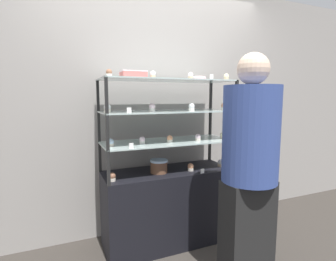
% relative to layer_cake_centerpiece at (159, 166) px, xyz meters
% --- Properties ---
extents(ground_plane, '(20.00, 20.00, 0.00)m').
position_rel_layer_cake_centerpiece_xyz_m(ground_plane, '(0.11, 0.03, -0.78)').
color(ground_plane, '#38332D').
extents(back_wall, '(8.00, 0.05, 2.60)m').
position_rel_layer_cake_centerpiece_xyz_m(back_wall, '(0.11, 0.41, 0.52)').
color(back_wall, gray).
rests_on(back_wall, ground_plane).
extents(display_base, '(1.22, 0.47, 0.72)m').
position_rel_layer_cake_centerpiece_xyz_m(display_base, '(0.11, 0.03, -0.42)').
color(display_base, black).
rests_on(display_base, ground_plane).
extents(display_riser_lower, '(1.22, 0.47, 0.28)m').
position_rel_layer_cake_centerpiece_xyz_m(display_riser_lower, '(0.11, 0.03, 0.20)').
color(display_riser_lower, black).
rests_on(display_riser_lower, display_base).
extents(display_riser_middle, '(1.22, 0.47, 0.28)m').
position_rel_layer_cake_centerpiece_xyz_m(display_riser_middle, '(0.11, 0.03, 0.49)').
color(display_riser_middle, black).
rests_on(display_riser_middle, display_riser_lower).
extents(display_riser_upper, '(1.22, 0.47, 0.28)m').
position_rel_layer_cake_centerpiece_xyz_m(display_riser_upper, '(0.11, 0.03, 0.77)').
color(display_riser_upper, black).
rests_on(display_riser_upper, display_riser_middle).
extents(layer_cake_centerpiece, '(0.16, 0.16, 0.12)m').
position_rel_layer_cake_centerpiece_xyz_m(layer_cake_centerpiece, '(0.00, 0.00, 0.00)').
color(layer_cake_centerpiece, brown).
rests_on(layer_cake_centerpiece, display_base).
extents(sheet_cake_frosted, '(0.21, 0.16, 0.06)m').
position_rel_layer_cake_centerpiece_xyz_m(sheet_cake_frosted, '(-0.23, 0.01, 0.82)').
color(sheet_cake_frosted, '#C66660').
rests_on(sheet_cake_frosted, display_riser_upper).
extents(cupcake_0, '(0.06, 0.06, 0.07)m').
position_rel_layer_cake_centerpiece_xyz_m(cupcake_0, '(-0.44, -0.08, -0.03)').
color(cupcake_0, beige).
rests_on(cupcake_0, display_base).
extents(cupcake_1, '(0.06, 0.06, 0.07)m').
position_rel_layer_cake_centerpiece_xyz_m(cupcake_1, '(0.30, -0.06, -0.03)').
color(cupcake_1, beige).
rests_on(cupcake_1, display_base).
extents(cupcake_2, '(0.06, 0.06, 0.07)m').
position_rel_layer_cake_centerpiece_xyz_m(cupcake_2, '(0.65, -0.04, -0.03)').
color(cupcake_2, '#CCB28C').
rests_on(cupcake_2, display_base).
extents(price_tag_0, '(0.04, 0.00, 0.04)m').
position_rel_layer_cake_centerpiece_xyz_m(price_tag_0, '(0.36, -0.18, -0.04)').
color(price_tag_0, white).
rests_on(price_tag_0, display_base).
extents(cupcake_3, '(0.05, 0.05, 0.06)m').
position_rel_layer_cake_centerpiece_xyz_m(cupcake_3, '(-0.44, -0.03, 0.25)').
color(cupcake_3, beige).
rests_on(cupcake_3, display_riser_lower).
extents(cupcake_4, '(0.05, 0.05, 0.06)m').
position_rel_layer_cake_centerpiece_xyz_m(cupcake_4, '(-0.16, -0.01, 0.25)').
color(cupcake_4, white).
rests_on(cupcake_4, display_riser_lower).
extents(cupcake_5, '(0.05, 0.05, 0.06)m').
position_rel_layer_cake_centerpiece_xyz_m(cupcake_5, '(0.09, -0.04, 0.25)').
color(cupcake_5, beige).
rests_on(cupcake_5, display_riser_lower).
extents(cupcake_6, '(0.05, 0.05, 0.06)m').
position_rel_layer_cake_centerpiece_xyz_m(cupcake_6, '(0.37, -0.06, 0.25)').
color(cupcake_6, beige).
rests_on(cupcake_6, display_riser_lower).
extents(cupcake_7, '(0.05, 0.05, 0.06)m').
position_rel_layer_cake_centerpiece_xyz_m(cupcake_7, '(0.66, -0.05, 0.25)').
color(cupcake_7, '#CCB28C').
rests_on(cupcake_7, display_riser_lower).
extents(price_tag_1, '(0.04, 0.00, 0.04)m').
position_rel_layer_cake_centerpiece_xyz_m(price_tag_1, '(-0.30, -0.18, 0.24)').
color(price_tag_1, white).
rests_on(price_tag_1, display_riser_lower).
extents(cupcake_8, '(0.06, 0.06, 0.07)m').
position_rel_layer_cake_centerpiece_xyz_m(cupcake_8, '(-0.46, -0.03, 0.54)').
color(cupcake_8, beige).
rests_on(cupcake_8, display_riser_middle).
extents(cupcake_9, '(0.06, 0.06, 0.07)m').
position_rel_layer_cake_centerpiece_xyz_m(cupcake_9, '(-0.07, -0.02, 0.54)').
color(cupcake_9, white).
rests_on(cupcake_9, display_riser_middle).
extents(cupcake_10, '(0.06, 0.06, 0.07)m').
position_rel_layer_cake_centerpiece_xyz_m(cupcake_10, '(0.29, -0.09, 0.54)').
color(cupcake_10, white).
rests_on(cupcake_10, display_riser_middle).
extents(cupcake_11, '(0.06, 0.06, 0.07)m').
position_rel_layer_cake_centerpiece_xyz_m(cupcake_11, '(0.66, -0.06, 0.54)').
color(cupcake_11, beige).
rests_on(cupcake_11, display_riser_middle).
extents(price_tag_2, '(0.04, 0.00, 0.04)m').
position_rel_layer_cake_centerpiece_xyz_m(price_tag_2, '(-0.32, -0.18, 0.53)').
color(price_tag_2, white).
rests_on(price_tag_2, display_riser_middle).
extents(cupcake_12, '(0.05, 0.05, 0.07)m').
position_rel_layer_cake_centerpiece_xyz_m(cupcake_12, '(-0.44, -0.03, 0.82)').
color(cupcake_12, white).
rests_on(cupcake_12, display_riser_upper).
extents(cupcake_13, '(0.05, 0.05, 0.07)m').
position_rel_layer_cake_centerpiece_xyz_m(cupcake_13, '(-0.07, -0.03, 0.82)').
color(cupcake_13, '#CCB28C').
rests_on(cupcake_13, display_riser_upper).
extents(cupcake_14, '(0.05, 0.05, 0.07)m').
position_rel_layer_cake_centerpiece_xyz_m(cupcake_14, '(0.29, -0.05, 0.82)').
color(cupcake_14, '#CCB28C').
rests_on(cupcake_14, display_riser_upper).
extents(cupcake_15, '(0.05, 0.05, 0.07)m').
position_rel_layer_cake_centerpiece_xyz_m(cupcake_15, '(0.67, -0.06, 0.82)').
color(cupcake_15, '#CCB28C').
rests_on(cupcake_15, display_riser_upper).
extents(price_tag_3, '(0.04, 0.00, 0.04)m').
position_rel_layer_cake_centerpiece_xyz_m(price_tag_3, '(0.43, -0.18, 0.81)').
color(price_tag_3, white).
rests_on(price_tag_3, display_riser_upper).
extents(donut_glazed, '(0.14, 0.14, 0.04)m').
position_rel_layer_cake_centerpiece_xyz_m(donut_glazed, '(0.42, 0.03, 0.81)').
color(donut_glazed, '#EFB2BC').
rests_on(donut_glazed, display_riser_upper).
extents(customer_figure, '(0.40, 0.40, 1.72)m').
position_rel_layer_cake_centerpiece_xyz_m(customer_figure, '(0.43, -0.71, 0.14)').
color(customer_figure, black).
rests_on(customer_figure, ground_plane).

